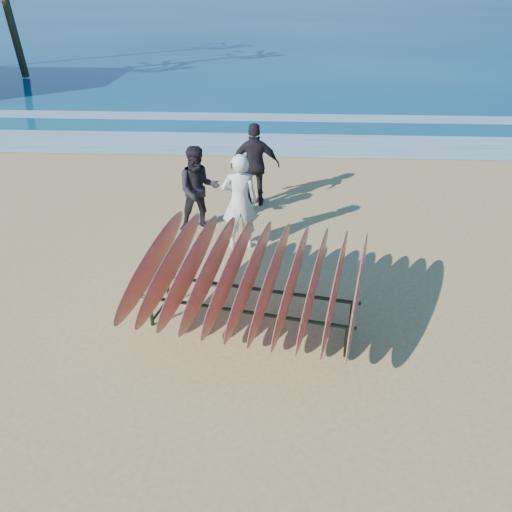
# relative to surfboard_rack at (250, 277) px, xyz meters

# --- Properties ---
(ground) EXTENTS (120.00, 120.00, 0.00)m
(ground) POSITION_rel_surfboard_rack_xyz_m (0.05, -0.25, -0.90)
(ground) COLOR tan
(ground) RESTS_ON ground
(ocean) EXTENTS (160.00, 160.00, 0.00)m
(ocean) POSITION_rel_surfboard_rack_xyz_m (0.05, 54.75, -0.89)
(ocean) COLOR navy
(ocean) RESTS_ON ground
(foam_near) EXTENTS (160.00, 160.00, 0.00)m
(foam_near) POSITION_rel_surfboard_rack_xyz_m (0.05, 9.75, -0.89)
(foam_near) COLOR white
(foam_near) RESTS_ON ground
(foam_far) EXTENTS (160.00, 160.00, 0.00)m
(foam_far) POSITION_rel_surfboard_rack_xyz_m (0.05, 13.25, -0.89)
(foam_far) COLOR white
(foam_far) RESTS_ON ground
(surfboard_rack) EXTENTS (3.65, 3.28, 1.46)m
(surfboard_rack) POSITION_rel_surfboard_rack_xyz_m (0.00, 0.00, 0.00)
(surfboard_rack) COLOR black
(surfboard_rack) RESTS_ON ground
(person_white) EXTENTS (0.74, 0.54, 1.88)m
(person_white) POSITION_rel_surfboard_rack_xyz_m (-0.38, 2.73, 0.04)
(person_white) COLOR silver
(person_white) RESTS_ON ground
(person_dark_a) EXTENTS (1.02, 0.89, 1.79)m
(person_dark_a) POSITION_rel_surfboard_rack_xyz_m (-1.28, 3.46, -0.01)
(person_dark_a) COLOR black
(person_dark_a) RESTS_ON ground
(person_dark_b) EXTENTS (1.12, 0.50, 1.89)m
(person_dark_b) POSITION_rel_surfboard_rack_xyz_m (-0.21, 4.92, 0.04)
(person_dark_b) COLOR black
(person_dark_b) RESTS_ON ground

